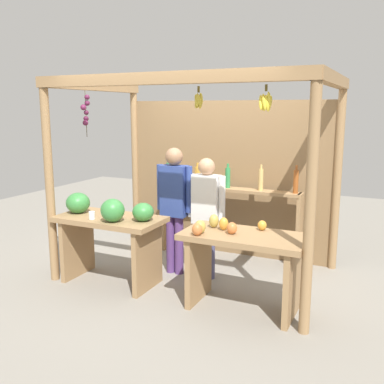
{
  "coord_description": "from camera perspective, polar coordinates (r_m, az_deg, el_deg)",
  "views": [
    {
      "loc": [
        2.16,
        -4.74,
        2.05
      ],
      "look_at": [
        0.0,
        -0.18,
        1.08
      ],
      "focal_mm": 40.53,
      "sensor_mm": 36.0,
      "label": 1
    }
  ],
  "objects": [
    {
      "name": "bottle_shelf_unit",
      "position": [
        5.94,
        4.65,
        -1.45
      ],
      "size": [
        2.01,
        0.22,
        1.36
      ],
      "color": "#99754C",
      "rests_on": "ground"
    },
    {
      "name": "market_stall",
      "position": [
        5.65,
        2.71,
        4.17
      ],
      "size": [
        3.13,
        1.96,
        2.41
      ],
      "color": "#99754C",
      "rests_on": "ground"
    },
    {
      "name": "fruit_counter_right",
      "position": [
        4.5,
        6.57,
        -8.11
      ],
      "size": [
        1.27,
        0.64,
        0.95
      ],
      "color": "#99754C",
      "rests_on": "ground"
    },
    {
      "name": "vendor_woman",
      "position": [
        5.21,
        1.89,
        -2.14
      ],
      "size": [
        0.48,
        0.2,
        1.48
      ],
      "rotation": [
        0.0,
        0.0,
        -0.2
      ],
      "color": "#4C4C75",
      "rests_on": "ground"
    },
    {
      "name": "vendor_man",
      "position": [
        5.35,
        -2.32,
        -0.98
      ],
      "size": [
        0.48,
        0.22,
        1.59
      ],
      "rotation": [
        0.0,
        0.0,
        -0.07
      ],
      "color": "#583776",
      "rests_on": "ground"
    },
    {
      "name": "fruit_counter_left",
      "position": [
        5.2,
        -10.91,
        -4.5
      ],
      "size": [
        1.27,
        0.66,
        1.07
      ],
      "color": "#99754C",
      "rests_on": "ground"
    },
    {
      "name": "ground_plane",
      "position": [
        5.6,
        0.83,
        -10.63
      ],
      "size": [
        12.0,
        12.0,
        0.0
      ],
      "primitive_type": "plane",
      "color": "gray",
      "rests_on": "ground"
    }
  ]
}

